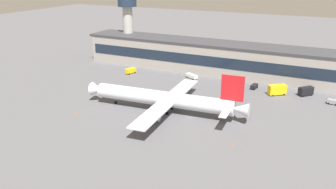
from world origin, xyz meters
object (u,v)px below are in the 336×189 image
control_tower (128,20)px  traffic_cone_1 (233,143)px  follow_me_car (254,86)px  pushback_tractor (234,85)px  baggage_tug (333,102)px  traffic_cone_0 (149,117)px  stair_truck (306,91)px  catering_truck (277,89)px  traffic_cone_2 (76,113)px  belt_loader (191,76)px  crew_van (130,71)px  airliner (165,99)px

control_tower → traffic_cone_1: (81.23, -72.13, -21.24)m
follow_me_car → pushback_tractor: bearing=-164.7°
control_tower → baggage_tug: size_ratio=9.23×
baggage_tug → traffic_cone_0: bearing=-143.3°
stair_truck → traffic_cone_1: 55.19m
catering_truck → baggage_tug: size_ratio=1.91×
stair_truck → traffic_cone_2: (-69.40, -56.12, -1.63)m
belt_loader → traffic_cone_2: belt_loader is taller
traffic_cone_2 → belt_loader: bearing=71.4°
catering_truck → crew_van: (-69.16, -0.38, -0.83)m
airliner → control_tower: 80.52m
control_tower → follow_me_car: size_ratio=7.56×
belt_loader → crew_van: (-29.49, -5.91, 0.31)m
pushback_tractor → follow_me_car: size_ratio=1.14×
traffic_cone_0 → control_tower: bearing=127.2°
pushback_tractor → traffic_cone_0: size_ratio=8.92×
crew_van → baggage_tug: bearing=-0.7°
airliner → traffic_cone_0: 8.78m
control_tower → catering_truck: bearing=-15.2°
follow_me_car → traffic_cone_2: follow_me_car is taller
airliner → stair_truck: size_ratio=9.83×
airliner → traffic_cone_0: airliner is taller
catering_truck → traffic_cone_2: 78.54m
belt_loader → airliner: bearing=-79.8°
stair_truck → traffic_cone_1: size_ratio=9.09×
control_tower → baggage_tug: control_tower is taller
control_tower → traffic_cone_0: bearing=-52.8°
catering_truck → stair_truck: bearing=22.7°
stair_truck → follow_me_car: stair_truck is taller
airliner → traffic_cone_1: size_ratio=89.38×
traffic_cone_2 → traffic_cone_1: bearing=2.8°
catering_truck → traffic_cone_0: catering_truck is taller
pushback_tractor → catering_truck: bearing=-4.7°
stair_truck → pushback_tractor: bearing=-174.3°
airliner → traffic_cone_1: airliner is taller
stair_truck → traffic_cone_1: (-13.88, -53.40, -1.64)m
crew_van → traffic_cone_1: (65.67, -48.68, -1.13)m
stair_truck → crew_van: size_ratio=1.08×
catering_truck → traffic_cone_1: size_ratio=10.79×
control_tower → traffic_cone_0: 85.37m
traffic_cone_1 → traffic_cone_2: size_ratio=0.96×
crew_van → traffic_cone_0: size_ratio=9.53×
stair_truck → traffic_cone_2: bearing=-141.0°
traffic_cone_0 → traffic_cone_2: bearing=-159.7°
control_tower → stair_truck: (95.11, -18.73, -19.60)m
catering_truck → follow_me_car: catering_truck is taller
baggage_tug → stair_truck: stair_truck is taller
follow_me_car → catering_truck: bearing=-20.0°
pushback_tractor → stair_truck: (28.57, 2.86, 0.93)m
belt_loader → traffic_cone_1: belt_loader is taller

